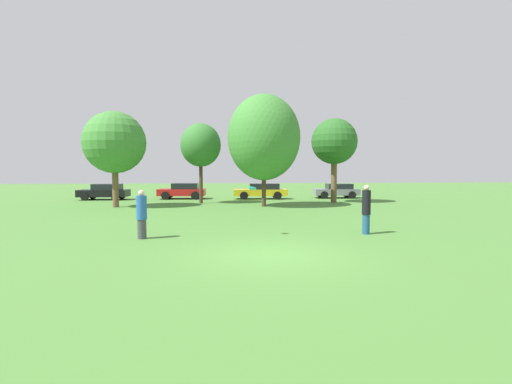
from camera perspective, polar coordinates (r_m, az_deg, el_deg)
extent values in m
plane|color=#477A33|center=(11.00, 2.13, -9.33)|extent=(120.00, 120.00, 0.00)
cylinder|color=#3F3F47|center=(14.02, -16.65, -5.32)|extent=(0.30, 0.30, 0.68)
cylinder|color=#2659A5|center=(13.93, -16.70, -2.24)|extent=(0.36, 0.36, 0.83)
sphere|color=beige|center=(13.89, -16.73, -0.14)|extent=(0.21, 0.21, 0.21)
cylinder|color=navy|center=(14.97, 16.09, -4.65)|extent=(0.27, 0.27, 0.74)
cylinder|color=black|center=(14.88, 16.14, -1.50)|extent=(0.32, 0.32, 0.91)
sphere|color=beige|center=(14.85, 16.17, 0.62)|extent=(0.22, 0.22, 0.22)
cylinder|color=#19B2D8|center=(13.83, -0.52, 0.57)|extent=(0.30, 0.28, 0.15)
cylinder|color=brown|center=(26.37, -20.24, 1.21)|extent=(0.40, 0.40, 3.09)
sphere|color=#3D7F33|center=(26.42, -20.35, 6.95)|extent=(3.99, 3.99, 3.99)
cylinder|color=#473323|center=(27.92, -8.21, 1.81)|extent=(0.25, 0.25, 3.42)
ellipsoid|color=#33702D|center=(27.97, -8.25, 6.95)|extent=(2.90, 2.90, 3.12)
cylinder|color=#473323|center=(25.23, 1.18, 1.49)|extent=(0.28, 0.28, 3.24)
ellipsoid|color=#3D7F33|center=(25.31, 1.19, 8.14)|extent=(4.77, 4.77, 5.63)
cylinder|color=brown|center=(28.92, 11.54, 2.01)|extent=(0.43, 0.43, 3.60)
sphere|color=#286023|center=(28.99, 11.60, 7.42)|extent=(3.38, 3.38, 3.38)
cube|color=black|center=(33.43, -21.76, -0.16)|extent=(3.96, 1.90, 0.57)
cube|color=black|center=(33.31, -21.31, 0.73)|extent=(2.21, 1.60, 0.47)
cylinder|color=black|center=(33.07, -24.20, -0.66)|extent=(0.61, 0.22, 0.60)
cylinder|color=black|center=(34.65, -23.17, -0.47)|extent=(0.61, 0.22, 0.60)
cylinder|color=black|center=(32.26, -20.23, -0.66)|extent=(0.61, 0.22, 0.60)
cylinder|color=black|center=(33.88, -19.36, -0.47)|extent=(0.61, 0.22, 0.60)
cube|color=red|center=(32.62, -10.98, -0.02)|extent=(3.97, 2.07, 0.56)
cube|color=black|center=(32.56, -10.49, 0.89)|extent=(2.22, 1.75, 0.48)
cylinder|color=black|center=(31.92, -13.36, -0.53)|extent=(0.68, 0.24, 0.67)
cylinder|color=black|center=(33.75, -12.76, -0.32)|extent=(0.68, 0.24, 0.67)
cylinder|color=black|center=(31.56, -9.07, -0.53)|extent=(0.68, 0.24, 0.67)
cylinder|color=black|center=(33.41, -8.70, -0.32)|extent=(0.68, 0.24, 0.67)
cube|color=gold|center=(31.91, 0.64, -0.06)|extent=(4.51, 1.87, 0.53)
cube|color=black|center=(31.91, 1.23, 0.85)|extent=(2.51, 1.57, 0.48)
cylinder|color=black|center=(31.06, -1.81, -0.55)|extent=(0.67, 0.23, 0.66)
cylinder|color=black|center=(32.70, -1.84, -0.36)|extent=(0.67, 0.23, 0.66)
cylinder|color=black|center=(31.22, 3.24, -0.54)|extent=(0.67, 0.23, 0.66)
cylinder|color=black|center=(32.85, 2.95, -0.35)|extent=(0.67, 0.23, 0.66)
cube|color=slate|center=(33.73, 11.80, 0.02)|extent=(3.90, 1.96, 0.53)
cube|color=black|center=(33.78, 12.28, 0.84)|extent=(2.17, 1.66, 0.45)
cylinder|color=black|center=(32.61, 10.17, -0.45)|extent=(0.64, 0.22, 0.63)
cylinder|color=black|center=(34.33, 9.52, -0.26)|extent=(0.64, 0.22, 0.63)
cylinder|color=black|center=(33.21, 14.15, -0.43)|extent=(0.64, 0.22, 0.63)
cylinder|color=black|center=(34.90, 13.32, -0.24)|extent=(0.64, 0.22, 0.63)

